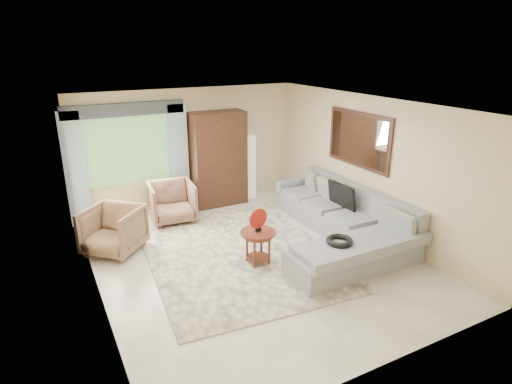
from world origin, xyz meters
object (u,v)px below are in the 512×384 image
armchair_left (113,230)px  armoire (218,159)px  potted_plant (102,216)px  coffee_table (258,247)px  floor_lamp (249,167)px  sectional_sofa (343,227)px  tv_screen (342,196)px  armchair_right (172,202)px

armchair_left → armoire: (2.59, 1.38, 0.64)m
potted_plant → coffee_table: bearing=-52.8°
potted_plant → floor_lamp: bearing=4.9°
sectional_sofa → floor_lamp: (-0.43, 2.96, 0.47)m
sectional_sofa → armchair_left: size_ratio=3.80×
tv_screen → armoire: (-1.50, 2.48, 0.33)m
armchair_left → floor_lamp: 3.70m
sectional_sofa → armoire: armoire is taller
armoire → floor_lamp: bearing=4.3°
coffee_table → armchair_left: (-2.03, 1.56, 0.11)m
armoire → floor_lamp: (0.80, 0.06, -0.30)m
sectional_sofa → armchair_left: 4.11m
coffee_table → floor_lamp: floor_lamp is taller
armchair_right → tv_screen: bearing=-30.0°
coffee_table → armoire: 3.08m
potted_plant → floor_lamp: size_ratio=0.36×
sectional_sofa → tv_screen: 0.66m
armchair_left → armchair_right: armchair_left is taller
armchair_right → sectional_sofa: bearing=-38.2°
potted_plant → tv_screen: bearing=-28.7°
tv_screen → armchair_left: size_ratio=0.81×
sectional_sofa → coffee_table: 1.79m
armchair_right → armoire: armoire is taller
armchair_left → sectional_sofa: bearing=22.3°
tv_screen → armchair_right: bearing=144.2°
sectional_sofa → armoire: size_ratio=1.65×
coffee_table → potted_plant: bearing=127.2°
armchair_left → potted_plant: bearing=135.2°
armchair_right → floor_lamp: (2.06, 0.56, 0.34)m
armchair_left → potted_plant: size_ratio=1.70×
armchair_right → armoire: (1.26, 0.50, 0.64)m
sectional_sofa → floor_lamp: bearing=98.3°
sectional_sofa → potted_plant: size_ratio=6.45×
tv_screen → potted_plant: 4.71m
coffee_table → sectional_sofa: bearing=1.3°
sectional_sofa → tv_screen: tv_screen is taller
armoire → floor_lamp: armoire is taller
floor_lamp → coffee_table: bearing=-114.4°
coffee_table → armchair_right: 2.54m
sectional_sofa → armchair_right: sectional_sofa is taller
tv_screen → floor_lamp: floor_lamp is taller
coffee_table → armchair_left: armchair_left is taller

